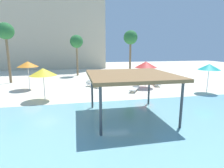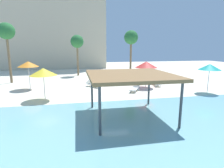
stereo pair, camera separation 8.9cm
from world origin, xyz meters
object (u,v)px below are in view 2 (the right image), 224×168
shade_pavilion (130,76)px  palm_tree_1 (131,39)px  lounge_chair_1 (135,88)px  palm_tree_0 (77,42)px  beach_umbrella_yellow_4 (43,72)px  lounge_chair_2 (93,84)px  palm_tree_2 (6,33)px  lounge_chair_0 (156,82)px  beach_umbrella_orange_3 (28,64)px  beach_umbrella_red_5 (146,65)px  beach_umbrella_teal_0 (210,67)px

shade_pavilion → palm_tree_1: 15.32m
shade_pavilion → lounge_chair_1: size_ratio=2.53×
shade_pavilion → palm_tree_0: size_ratio=0.81×
beach_umbrella_yellow_4 → lounge_chair_2: size_ratio=1.35×
shade_pavilion → lounge_chair_2: (-1.37, 9.07, -2.18)m
palm_tree_0 → palm_tree_2: 9.14m
shade_pavilion → lounge_chair_1: (2.44, 6.37, -2.18)m
shade_pavilion → lounge_chair_0: shade_pavilion is taller
beach_umbrella_yellow_4 → lounge_chair_0: bearing=17.1°
beach_umbrella_orange_3 → lounge_chair_0: beach_umbrella_orange_3 is taller
beach_umbrella_red_5 → palm_tree_0: 12.31m
beach_umbrella_red_5 → palm_tree_1: (0.29, 6.53, 2.95)m
beach_umbrella_yellow_4 → lounge_chair_2: beach_umbrella_yellow_4 is taller
shade_pavilion → palm_tree_0: 18.08m
beach_umbrella_teal_0 → lounge_chair_1: size_ratio=1.40×
shade_pavilion → beach_umbrella_red_5: beach_umbrella_red_5 is taller
shade_pavilion → beach_umbrella_yellow_4: size_ratio=1.90×
shade_pavilion → palm_tree_0: (-2.81, 17.70, 2.40)m
palm_tree_1 → beach_umbrella_red_5: bearing=-92.6°
beach_umbrella_orange_3 → palm_tree_2: palm_tree_2 is taller
lounge_chair_0 → beach_umbrella_orange_3: bearing=-82.3°
palm_tree_1 → palm_tree_2: 15.27m
beach_umbrella_yellow_4 → palm_tree_2: 10.47m
lounge_chair_0 → palm_tree_1: bearing=-156.9°
beach_umbrella_yellow_4 → lounge_chair_1: (8.10, 1.42, -1.94)m
beach_umbrella_yellow_4 → lounge_chair_1: 8.46m
lounge_chair_0 → palm_tree_2: bearing=-95.0°
shade_pavilion → lounge_chair_0: 10.36m
beach_umbrella_orange_3 → lounge_chair_0: size_ratio=1.42×
shade_pavilion → lounge_chair_0: (5.63, 8.42, -2.18)m
beach_umbrella_yellow_4 → lounge_chair_0: beach_umbrella_yellow_4 is taller
beach_umbrella_orange_3 → lounge_chair_2: size_ratio=1.48×
lounge_chair_2 → lounge_chair_0: bearing=50.1°
shade_pavilion → beach_umbrella_teal_0: size_ratio=1.81×
lounge_chair_0 → lounge_chair_1: same height
palm_tree_0 → palm_tree_1: 7.98m
beach_umbrella_red_5 → lounge_chair_2: bearing=167.6°
beach_umbrella_yellow_4 → palm_tree_1: bearing=43.1°
lounge_chair_0 → palm_tree_2: 18.01m
beach_umbrella_teal_0 → lounge_chair_1: 7.08m
shade_pavilion → palm_tree_0: bearing=99.0°
palm_tree_2 → beach_umbrella_orange_3: bearing=-53.1°
beach_umbrella_teal_0 → beach_umbrella_yellow_4: 14.60m
beach_umbrella_teal_0 → beach_umbrella_red_5: bearing=144.4°
lounge_chair_0 → lounge_chair_1: (-3.19, -2.05, 0.00)m
beach_umbrella_orange_3 → lounge_chair_1: size_ratio=1.46×
beach_umbrella_teal_0 → beach_umbrella_red_5: 5.90m
beach_umbrella_orange_3 → palm_tree_0: bearing=59.2°
beach_umbrella_orange_3 → beach_umbrella_red_5: beach_umbrella_orange_3 is taller
lounge_chair_2 → palm_tree_1: 9.34m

